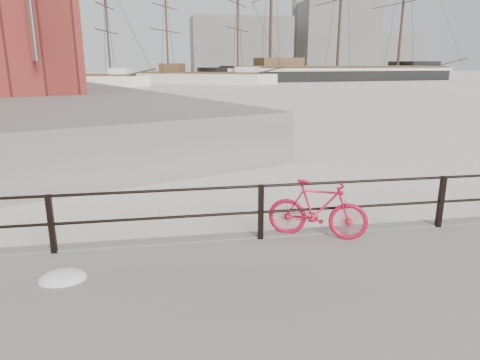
{
  "coord_description": "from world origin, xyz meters",
  "views": [
    {
      "loc": [
        -5.06,
        -7.11,
        3.38
      ],
      "look_at": [
        -3.59,
        1.5,
        1.0
      ],
      "focal_mm": 32.0,
      "sensor_mm": 36.0,
      "label": 1
    }
  ],
  "objects_px": {
    "schooner_mid": "(203,83)",
    "schooner_left": "(76,86)",
    "barque_black": "(336,81)",
    "bicycle": "(318,209)"
  },
  "relations": [
    {
      "from": "barque_black",
      "to": "schooner_left",
      "type": "xyz_separation_m",
      "value": [
        -49.05,
        -14.55,
        0.0
      ]
    },
    {
      "from": "schooner_mid",
      "to": "schooner_left",
      "type": "xyz_separation_m",
      "value": [
        -20.52,
        -7.09,
        0.0
      ]
    },
    {
      "from": "bicycle",
      "to": "barque_black",
      "type": "distance_m",
      "value": 86.18
    },
    {
      "from": "barque_black",
      "to": "schooner_left",
      "type": "relative_size",
      "value": 2.66
    },
    {
      "from": "barque_black",
      "to": "schooner_left",
      "type": "bearing_deg",
      "value": -172.37
    },
    {
      "from": "schooner_mid",
      "to": "schooner_left",
      "type": "bearing_deg",
      "value": -134.57
    },
    {
      "from": "bicycle",
      "to": "schooner_mid",
      "type": "distance_m",
      "value": 72.44
    },
    {
      "from": "schooner_mid",
      "to": "schooner_left",
      "type": "height_order",
      "value": "schooner_mid"
    },
    {
      "from": "bicycle",
      "to": "barque_black",
      "type": "xyz_separation_m",
      "value": [
        32.58,
        79.78,
        -0.88
      ]
    },
    {
      "from": "barque_black",
      "to": "schooner_mid",
      "type": "relative_size",
      "value": 2.24
    }
  ]
}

